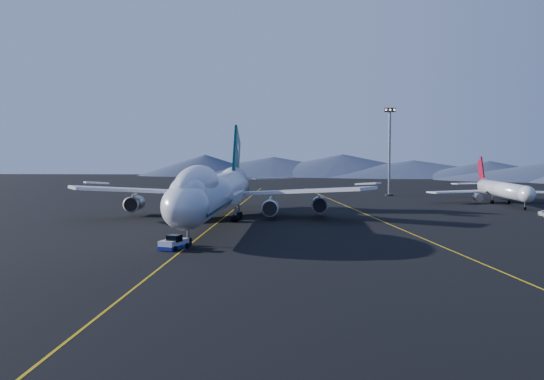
# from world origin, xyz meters

# --- Properties ---
(ground) EXTENTS (500.00, 500.00, 0.00)m
(ground) POSITION_xyz_m (0.00, 0.00, 0.00)
(ground) COLOR black
(ground) RESTS_ON ground
(taxiway_line_main) EXTENTS (0.25, 220.00, 0.01)m
(taxiway_line_main) POSITION_xyz_m (0.00, 0.00, 0.01)
(taxiway_line_main) COLOR gold
(taxiway_line_main) RESTS_ON ground
(taxiway_line_side) EXTENTS (28.08, 198.09, 0.01)m
(taxiway_line_side) POSITION_xyz_m (30.00, 10.00, 0.01)
(taxiway_line_side) COLOR gold
(taxiway_line_side) RESTS_ON ground
(boeing_747) EXTENTS (59.62, 72.43, 19.37)m
(boeing_747) POSITION_xyz_m (0.00, 0.03, 5.81)
(boeing_747) COLOR silver
(boeing_747) RESTS_ON ground
(pushback_tug) EXTENTS (3.73, 5.06, 1.98)m
(pushback_tug) POSITION_xyz_m (-1.33, -29.50, 0.62)
(pushback_tug) COLOR silver
(pushback_tug) RESTS_ON ground
(second_jet) EXTENTS (36.95, 41.75, 11.88)m
(second_jet) POSITION_xyz_m (65.56, 46.67, 3.60)
(second_jet) COLOR silver
(second_jet) RESTS_ON ground
(floodlight_mast) EXTENTS (3.24, 2.43, 26.26)m
(floodlight_mast) POSITION_xyz_m (41.26, 74.45, 13.30)
(floodlight_mast) COLOR black
(floodlight_mast) RESTS_ON ground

